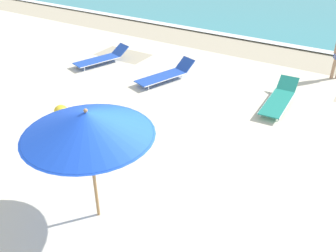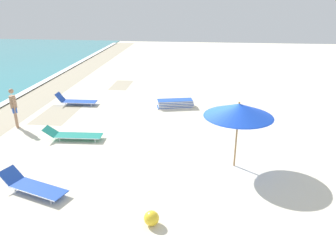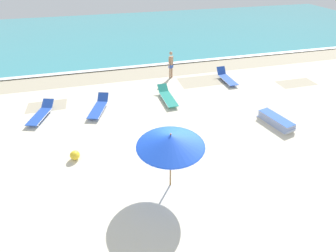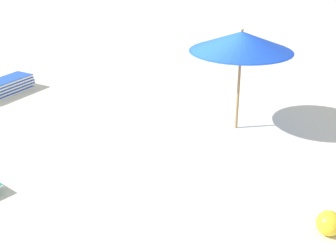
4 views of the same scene
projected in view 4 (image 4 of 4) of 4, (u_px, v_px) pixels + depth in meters
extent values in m
cube|color=beige|center=(169.00, 136.00, 10.64)|extent=(60.00, 60.00, 0.16)
cylinder|color=#9E7547|center=(239.00, 86.00, 10.45)|extent=(0.06, 0.06, 2.03)
cone|color=blue|center=(241.00, 41.00, 10.04)|extent=(2.27, 2.27, 0.43)
cylinder|color=#13359C|center=(241.00, 51.00, 10.12)|extent=(2.20, 2.20, 0.01)
sphere|color=#9E7547|center=(242.00, 30.00, 9.94)|extent=(0.07, 0.07, 0.07)
cube|color=blue|center=(2.00, 93.00, 12.85)|extent=(1.00, 1.89, 0.03)
cube|color=silver|center=(2.00, 94.00, 12.86)|extent=(1.02, 1.93, 0.04)
cube|color=blue|center=(3.00, 90.00, 12.87)|extent=(1.00, 1.89, 0.03)
cube|color=silver|center=(4.00, 91.00, 12.88)|extent=(1.02, 1.93, 0.04)
cube|color=blue|center=(3.00, 87.00, 12.84)|extent=(1.00, 1.89, 0.03)
cube|color=silver|center=(3.00, 88.00, 12.85)|extent=(1.02, 1.93, 0.04)
cube|color=blue|center=(2.00, 84.00, 12.78)|extent=(1.00, 1.89, 0.03)
cube|color=silver|center=(2.00, 85.00, 12.79)|extent=(1.02, 1.93, 0.04)
cube|color=blue|center=(1.00, 81.00, 12.73)|extent=(1.00, 1.89, 0.03)
cube|color=silver|center=(1.00, 82.00, 12.75)|extent=(1.02, 1.93, 0.04)
sphere|color=yellow|center=(329.00, 223.00, 7.08)|extent=(0.39, 0.39, 0.39)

